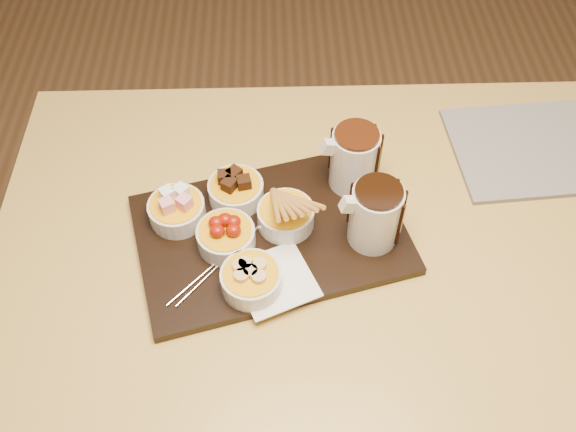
{
  "coord_description": "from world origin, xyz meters",
  "views": [
    {
      "loc": [
        -0.09,
        -0.67,
        1.67
      ],
      "look_at": [
        -0.07,
        -0.0,
        0.81
      ],
      "focal_mm": 40.0,
      "sensor_mm": 36.0,
      "label": 1
    }
  ],
  "objects_px": {
    "serving_board": "(271,234)",
    "pitcher_dark_chocolate": "(375,216)",
    "newspaper": "(532,149)",
    "dining_table": "(327,266)",
    "bowl_strawberries": "(226,237)",
    "pitcher_milk_chocolate": "(354,160)"
  },
  "relations": [
    {
      "from": "pitcher_milk_chocolate",
      "to": "newspaper",
      "type": "height_order",
      "value": "pitcher_milk_chocolate"
    },
    {
      "from": "pitcher_dark_chocolate",
      "to": "newspaper",
      "type": "relative_size",
      "value": 0.38
    },
    {
      "from": "dining_table",
      "to": "pitcher_milk_chocolate",
      "type": "bearing_deg",
      "value": 66.94
    },
    {
      "from": "serving_board",
      "to": "newspaper",
      "type": "relative_size",
      "value": 1.48
    },
    {
      "from": "dining_table",
      "to": "pitcher_dark_chocolate",
      "type": "bearing_deg",
      "value": -14.56
    },
    {
      "from": "dining_table",
      "to": "bowl_strawberries",
      "type": "distance_m",
      "value": 0.23
    },
    {
      "from": "serving_board",
      "to": "pitcher_milk_chocolate",
      "type": "height_order",
      "value": "pitcher_milk_chocolate"
    },
    {
      "from": "pitcher_dark_chocolate",
      "to": "newspaper",
      "type": "xyz_separation_m",
      "value": [
        0.34,
        0.21,
        -0.07
      ]
    },
    {
      "from": "dining_table",
      "to": "serving_board",
      "type": "relative_size",
      "value": 2.61
    },
    {
      "from": "dining_table",
      "to": "pitcher_milk_chocolate",
      "type": "height_order",
      "value": "pitcher_milk_chocolate"
    },
    {
      "from": "newspaper",
      "to": "pitcher_milk_chocolate",
      "type": "bearing_deg",
      "value": -171.16
    },
    {
      "from": "pitcher_milk_chocolate",
      "to": "pitcher_dark_chocolate",
      "type": "bearing_deg",
      "value": -94.4
    },
    {
      "from": "serving_board",
      "to": "newspaper",
      "type": "height_order",
      "value": "serving_board"
    },
    {
      "from": "serving_board",
      "to": "bowl_strawberries",
      "type": "height_order",
      "value": "bowl_strawberries"
    },
    {
      "from": "pitcher_dark_chocolate",
      "to": "serving_board",
      "type": "bearing_deg",
      "value": 160.02
    },
    {
      "from": "serving_board",
      "to": "pitcher_dark_chocolate",
      "type": "distance_m",
      "value": 0.19
    },
    {
      "from": "serving_board",
      "to": "bowl_strawberries",
      "type": "bearing_deg",
      "value": -176.42
    },
    {
      "from": "bowl_strawberries",
      "to": "pitcher_dark_chocolate",
      "type": "relative_size",
      "value": 0.85
    },
    {
      "from": "dining_table",
      "to": "pitcher_dark_chocolate",
      "type": "distance_m",
      "value": 0.19
    },
    {
      "from": "dining_table",
      "to": "newspaper",
      "type": "relative_size",
      "value": 3.85
    },
    {
      "from": "serving_board",
      "to": "pitcher_milk_chocolate",
      "type": "relative_size",
      "value": 3.91
    },
    {
      "from": "serving_board",
      "to": "bowl_strawberries",
      "type": "distance_m",
      "value": 0.08
    }
  ]
}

